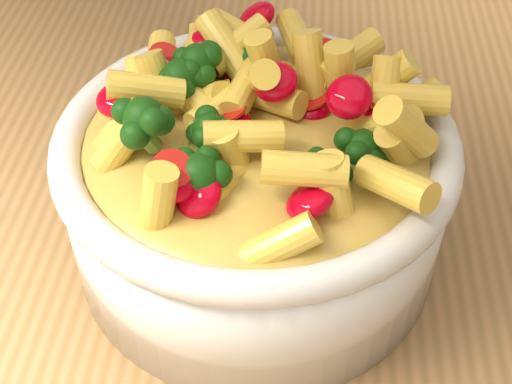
{
  "coord_description": "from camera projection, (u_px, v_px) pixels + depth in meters",
  "views": [
    {
      "loc": [
        0.07,
        -0.45,
        1.31
      ],
      "look_at": [
        0.04,
        -0.08,
        0.96
      ],
      "focal_mm": 50.0,
      "sensor_mm": 36.0,
      "label": 1
    }
  ],
  "objects": [
    {
      "name": "pasta_salad",
      "position": [
        256.0,
        108.0,
        0.46
      ],
      "size": [
        0.22,
        0.22,
        0.05
      ],
      "color": "#FCCE4F",
      "rests_on": "serving_bowl"
    },
    {
      "name": "table",
      "position": [
        218.0,
        253.0,
        0.68
      ],
      "size": [
        1.2,
        0.8,
        0.9
      ],
      "color": "#A37646",
      "rests_on": "ground"
    },
    {
      "name": "serving_bowl",
      "position": [
        256.0,
        191.0,
        0.51
      ],
      "size": [
        0.27,
        0.27,
        0.12
      ],
      "color": "silver",
      "rests_on": "table"
    }
  ]
}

